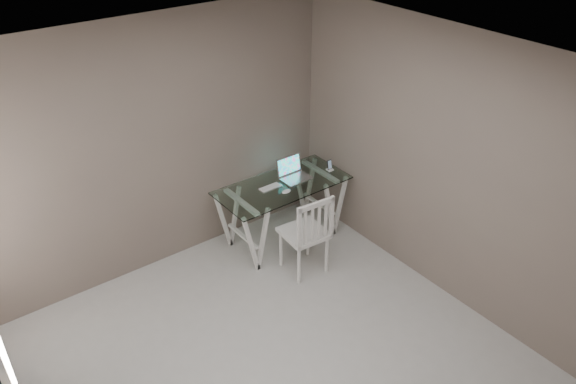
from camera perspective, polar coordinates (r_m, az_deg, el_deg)
name	(u,v)px	position (r m, az deg, el deg)	size (l,w,h in m)	color
room	(284,220)	(3.93, -0.44, -2.84)	(4.50, 4.52, 2.71)	#ABA8A4
desk	(283,212)	(6.45, -0.55, -2.03)	(1.50, 0.70, 0.75)	silver
chair	(308,232)	(5.87, 2.07, -4.06)	(0.48, 0.48, 0.97)	silver
laptop	(293,173)	(6.38, 0.51, 1.96)	(0.33, 0.27, 0.23)	silver
keyboard	(270,187)	(6.20, -1.83, 0.46)	(0.27, 0.11, 0.01)	silver
mouse	(286,192)	(6.09, -0.18, 0.05)	(0.11, 0.07, 0.04)	silver
phone_dock	(330,167)	(6.55, 4.26, 2.51)	(0.07, 0.07, 0.13)	white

